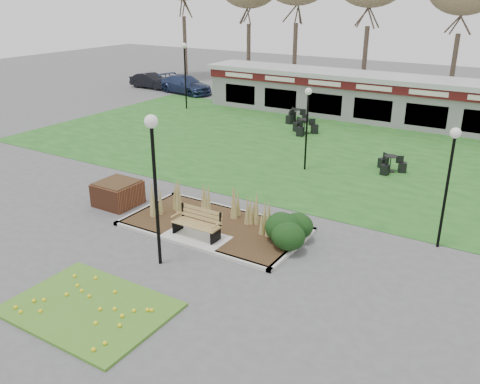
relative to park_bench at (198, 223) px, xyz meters
The scene contains 17 objects.
ground 0.64m from the park_bench, 90.00° to the right, with size 100.00×100.00×0.00m, color #515154.
lawn 11.77m from the park_bench, 90.00° to the left, with size 34.00×16.00×0.02m, color #1E551B.
flower_bed 4.88m from the park_bench, 90.00° to the right, with size 4.20×3.00×0.16m.
planting_bed 1.70m from the park_bench, 40.83° to the left, with size 6.75×3.40×1.27m.
park_bench is the anchor object (origin of this frame).
brick_planter 4.47m from the park_bench, behind, with size 1.50×1.50×0.95m.
food_pavilion 19.73m from the park_bench, 90.00° to the left, with size 24.60×3.40×2.90m.
lamp_post_near_right 3.42m from the park_bench, 90.13° to the right, with size 0.39×0.39×4.65m.
lamp_post_mid_left 8.69m from the park_bench, 89.72° to the left, with size 0.32×0.32×3.82m.
lamp_post_mid_right 8.25m from the park_bench, 27.38° to the left, with size 0.33×0.33×4.00m.
lamp_post_far_left 20.74m from the park_bench, 128.38° to the left, with size 0.38×0.38×4.53m.
bistro_set_a 14.52m from the park_bench, 100.84° to the left, with size 1.60×1.46×0.85m.
bistro_set_b 17.11m from the park_bench, 104.81° to the left, with size 1.53×1.49×0.83m.
bistro_set_d 10.78m from the park_bench, 70.91° to the left, with size 1.41×1.31×0.76m.
car_silver 29.51m from the park_bench, 114.97° to the left, with size 1.74×4.32×1.47m, color silver.
car_black 29.28m from the park_bench, 133.99° to the left, with size 1.36×3.90×1.28m, color black.
car_blue 26.44m from the park_bench, 128.28° to the left, with size 2.02×4.97×1.44m, color navy.
Camera 1 is at (9.29, -12.11, 7.79)m, focal length 38.00 mm.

